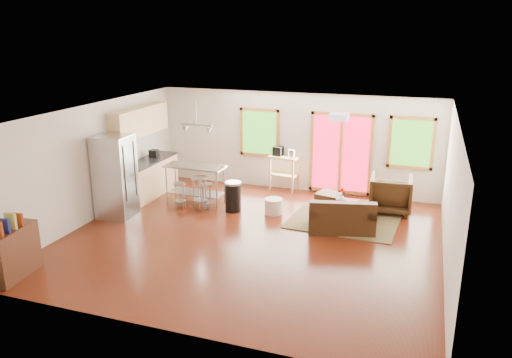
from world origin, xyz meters
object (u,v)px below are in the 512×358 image
(loveseat, at_px, (341,218))
(island, at_px, (195,177))
(coffee_table, at_px, (357,205))
(refrigerator, at_px, (116,177))
(rug, at_px, (344,221))
(armchair, at_px, (391,192))
(ottoman, at_px, (329,200))
(kitchen_cart, at_px, (284,161))

(loveseat, distance_m, island, 3.82)
(coffee_table, height_order, refrigerator, refrigerator)
(coffee_table, xyz_separation_m, island, (-3.95, -0.26, 0.34))
(rug, distance_m, armchair, 1.45)
(ottoman, xyz_separation_m, island, (-3.22, -0.74, 0.47))
(refrigerator, bearing_deg, kitchen_cart, 41.53)
(armchair, relative_size, kitchen_cart, 0.82)
(loveseat, xyz_separation_m, island, (-3.74, 0.65, 0.36))
(kitchen_cart, bearing_deg, island, -136.45)
(loveseat, bearing_deg, island, 156.82)
(coffee_table, distance_m, ottoman, 0.89)
(rug, xyz_separation_m, ottoman, (-0.50, 0.84, 0.17))
(armchair, distance_m, kitchen_cart, 2.96)
(coffee_table, bearing_deg, loveseat, -102.95)
(armchair, relative_size, refrigerator, 0.51)
(refrigerator, height_order, island, refrigerator)
(rug, relative_size, kitchen_cart, 1.99)
(loveseat, height_order, refrigerator, refrigerator)
(island, bearing_deg, refrigerator, -131.32)
(coffee_table, bearing_deg, armchair, 44.74)
(kitchen_cart, bearing_deg, rug, -42.95)
(ottoman, bearing_deg, refrigerator, -154.01)
(loveseat, bearing_deg, rug, 79.89)
(coffee_table, bearing_deg, refrigerator, -161.89)
(rug, distance_m, kitchen_cart, 2.75)
(loveseat, height_order, armchair, armchair)
(rug, xyz_separation_m, refrigerator, (-4.99, -1.35, 0.94))
(refrigerator, relative_size, kitchen_cart, 1.62)
(ottoman, distance_m, island, 3.33)
(refrigerator, relative_size, island, 1.26)
(rug, height_order, loveseat, loveseat)
(rug, height_order, kitchen_cart, kitchen_cart)
(loveseat, xyz_separation_m, kitchen_cart, (-1.96, 2.34, 0.51))
(refrigerator, xyz_separation_m, kitchen_cart, (3.06, 3.15, -0.15))
(ottoman, height_order, kitchen_cart, kitchen_cart)
(armchair, height_order, island, armchair)
(rug, bearing_deg, island, 178.46)
(loveseat, distance_m, ottoman, 1.49)
(armchair, xyz_separation_m, kitchen_cart, (-2.84, 0.77, 0.32))
(armchair, xyz_separation_m, refrigerator, (-5.90, -2.38, 0.47))
(island, bearing_deg, coffee_table, 3.71)
(coffee_table, distance_m, kitchen_cart, 2.65)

